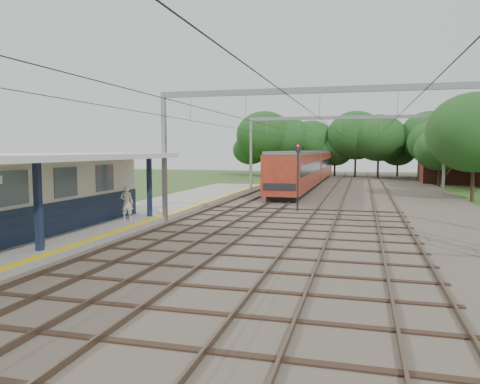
# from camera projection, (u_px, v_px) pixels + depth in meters

# --- Properties ---
(ground) EXTENTS (160.00, 160.00, 0.00)m
(ground) POSITION_uv_depth(u_px,v_px,m) (92.00, 343.00, 9.59)
(ground) COLOR #2D4C1E
(ground) RESTS_ON ground
(ballast_bed) EXTENTS (18.00, 90.00, 0.10)m
(ballast_bed) POSITION_uv_depth(u_px,v_px,m) (345.00, 199.00, 37.46)
(ballast_bed) COLOR #473D33
(ballast_bed) RESTS_ON ground
(platform) EXTENTS (5.00, 52.00, 0.35)m
(platform) POSITION_uv_depth(u_px,v_px,m) (114.00, 221.00, 24.96)
(platform) COLOR gray
(platform) RESTS_ON ground
(yellow_stripe) EXTENTS (0.45, 52.00, 0.01)m
(yellow_stripe) POSITION_uv_depth(u_px,v_px,m) (153.00, 219.00, 24.37)
(yellow_stripe) COLOR yellow
(yellow_stripe) RESTS_ON platform
(rail_tracks) EXTENTS (11.80, 88.00, 0.15)m
(rail_tracks) POSITION_uv_depth(u_px,v_px,m) (314.00, 196.00, 38.09)
(rail_tracks) COLOR brown
(rail_tracks) RESTS_ON ballast_bed
(catenary_system) EXTENTS (17.22, 88.00, 7.00)m
(catenary_system) POSITION_uv_depth(u_px,v_px,m) (336.00, 128.00, 32.59)
(catenary_system) COLOR gray
(catenary_system) RESTS_ON ground
(tree_band) EXTENTS (31.72, 30.88, 8.82)m
(tree_band) POSITION_uv_depth(u_px,v_px,m) (352.00, 143.00, 63.19)
(tree_band) COLOR #382619
(tree_band) RESTS_ON ground
(house_far) EXTENTS (8.00, 6.12, 8.66)m
(house_far) POSITION_uv_depth(u_px,v_px,m) (457.00, 156.00, 55.32)
(house_far) COLOR brown
(house_far) RESTS_ON ground
(person) EXTENTS (0.75, 0.59, 1.80)m
(person) POSITION_uv_depth(u_px,v_px,m) (127.00, 203.00, 23.97)
(person) COLOR silver
(person) RESTS_ON platform
(train) EXTENTS (2.85, 35.54, 3.75)m
(train) POSITION_uv_depth(u_px,v_px,m) (308.00, 167.00, 50.76)
(train) COLOR black
(train) RESTS_ON ballast_bed
(signal_post) EXTENTS (0.30, 0.26, 4.33)m
(signal_post) POSITION_uv_depth(u_px,v_px,m) (298.00, 170.00, 29.30)
(signal_post) COLOR black
(signal_post) RESTS_ON ground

